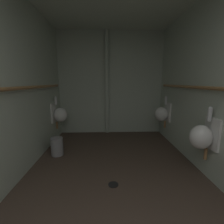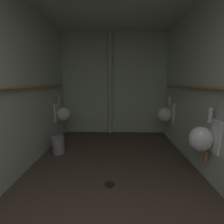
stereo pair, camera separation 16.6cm
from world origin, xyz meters
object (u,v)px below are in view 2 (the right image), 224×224
(urinal_right_mid, at_px, (202,138))
(standpipe_back_wall, at_px, (110,84))
(urinal_right_far, at_px, (166,114))
(floor_drain, at_px, (110,184))
(urinal_left_mid, at_px, (63,114))
(waste_bin, at_px, (58,145))

(urinal_right_mid, distance_m, standpipe_back_wall, 2.54)
(urinal_right_far, bearing_deg, urinal_right_mid, -90.00)
(floor_drain, bearing_deg, urinal_left_mid, 124.93)
(urinal_right_mid, relative_size, urinal_right_far, 1.00)
(floor_drain, relative_size, waste_bin, 0.42)
(standpipe_back_wall, distance_m, waste_bin, 1.95)
(standpipe_back_wall, xyz_separation_m, floor_drain, (0.07, -2.18, -1.32))
(standpipe_back_wall, relative_size, floor_drain, 18.50)
(urinal_right_mid, xyz_separation_m, standpipe_back_wall, (-1.30, 2.07, 0.69))
(urinal_left_mid, distance_m, waste_bin, 0.90)
(urinal_right_far, bearing_deg, urinal_left_mid, 179.93)
(urinal_left_mid, relative_size, standpipe_back_wall, 0.29)
(urinal_right_mid, bearing_deg, urinal_left_mid, 146.89)
(urinal_right_mid, distance_m, urinal_right_far, 1.56)
(urinal_right_far, bearing_deg, standpipe_back_wall, 158.84)
(urinal_left_mid, distance_m, standpipe_back_wall, 1.39)
(floor_drain, xyz_separation_m, waste_bin, (-1.03, 0.92, 0.16))
(urinal_left_mid, relative_size, floor_drain, 5.39)
(urinal_left_mid, height_order, urinal_right_far, same)
(urinal_left_mid, xyz_separation_m, floor_drain, (1.17, -1.68, -0.63))
(standpipe_back_wall, relative_size, waste_bin, 7.70)
(urinal_left_mid, distance_m, urinal_right_far, 2.40)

